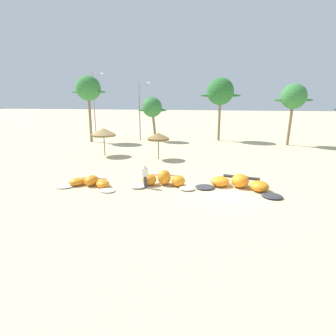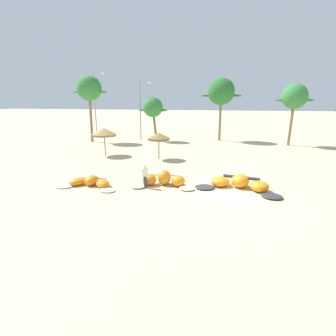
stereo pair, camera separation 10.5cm
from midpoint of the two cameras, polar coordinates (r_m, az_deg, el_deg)
The scene contains 13 objects.
ground_plane at distance 18.18m, azimuth 11.46°, elevation -5.24°, with size 260.00×260.00×0.00m, color beige.
kite_far_left at distance 19.89m, azimuth -16.45°, elevation -2.98°, with size 4.73×2.27×0.72m.
kite_left at distance 19.18m, azimuth -1.07°, elevation -2.59°, with size 4.73×2.28×1.08m.
kite_left_of_center at distance 19.22m, azimuth 14.81°, elevation -3.21°, with size 5.94×3.42×0.94m.
beach_umbrella_near_van at distance 29.86m, azimuth -13.67°, elevation 7.46°, with size 2.68×2.68×3.02m.
beach_umbrella_middle at distance 27.27m, azimuth -2.18°, elevation 6.76°, with size 2.31×2.31×2.74m.
person_by_umbrellas at distance 18.64m, azimuth -5.05°, elevation -1.85°, with size 0.36×0.24×1.62m.
palm_leftmost at distance 40.16m, azimuth -16.70°, elevation 15.85°, with size 5.12×3.42×9.19m.
palm_left at distance 39.60m, azimuth -3.47°, elevation 12.71°, with size 4.30×2.86×6.32m.
palm_left_of_gap at distance 40.57m, azimuth 11.02°, elevation 15.64°, with size 5.76×3.84×9.00m.
palm_center_left at distance 39.08m, azimuth 25.15°, elevation 13.55°, with size 4.81×3.21×7.97m.
lamppost_west at distance 46.53m, azimuth -15.41°, elevation 13.52°, with size 2.10×0.24×10.08m.
lamppost_west_center at distance 40.16m, azimuth -5.95°, elevation 12.59°, with size 1.83×0.24×8.41m.
Camera 1 is at (-0.35, -17.15, 6.07)m, focal length 28.59 mm.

